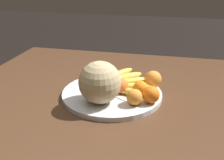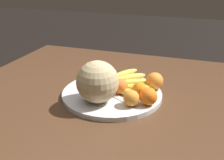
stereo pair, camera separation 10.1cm
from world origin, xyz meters
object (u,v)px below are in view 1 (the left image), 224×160
at_px(banana_bunch, 130,82).
at_px(produce_tag, 122,98).
at_px(orange_front_left, 134,97).
at_px(melon, 100,82).
at_px(orange_mid_center, 153,79).
at_px(orange_back_left, 111,82).
at_px(orange_top_small, 121,86).
at_px(kitchen_table, 119,114).
at_px(orange_front_right, 140,88).
at_px(fruit_bowl, 112,93).
at_px(orange_back_right, 151,95).

relative_size(banana_bunch, produce_tag, 3.39).
distance_m(orange_front_left, produce_tag, 0.07).
distance_m(melon, orange_mid_center, 0.25).
xyz_separation_m(orange_back_left, orange_top_small, (0.05, -0.03, 0.00)).
bearing_deg(orange_top_small, melon, -124.62).
distance_m(kitchen_table, orange_back_left, 0.14).
relative_size(orange_back_left, produce_tag, 0.76).
xyz_separation_m(banana_bunch, orange_front_right, (0.05, -0.08, 0.01)).
bearing_deg(produce_tag, banana_bunch, 114.03).
bearing_deg(orange_front_left, orange_front_right, 81.47).
height_order(melon, produce_tag, melon).
relative_size(kitchen_table, orange_front_right, 23.45).
relative_size(orange_front_left, orange_back_left, 0.98).
relative_size(fruit_bowl, orange_top_small, 6.50).
height_order(orange_top_small, produce_tag, orange_top_small).
xyz_separation_m(fruit_bowl, orange_back_left, (-0.01, 0.03, 0.04)).
xyz_separation_m(fruit_bowl, produce_tag, (0.05, -0.05, 0.01)).
xyz_separation_m(orange_front_left, orange_back_left, (-0.11, 0.11, 0.00)).
bearing_deg(orange_mid_center, orange_front_right, -115.74).
relative_size(fruit_bowl, orange_back_left, 6.62).
relative_size(orange_front_left, orange_mid_center, 0.84).
height_order(orange_front_left, orange_mid_center, orange_mid_center).
bearing_deg(melon, kitchen_table, 61.48).
relative_size(kitchen_table, orange_back_left, 22.65).
distance_m(kitchen_table, produce_tag, 0.12).
distance_m(orange_front_right, orange_back_left, 0.13).
bearing_deg(produce_tag, orange_top_small, 135.79).
bearing_deg(orange_top_small, orange_mid_center, 35.47).
height_order(banana_bunch, orange_back_left, orange_back_left).
xyz_separation_m(orange_front_left, orange_front_right, (0.01, 0.08, -0.00)).
relative_size(melon, produce_tag, 1.97).
bearing_deg(orange_back_right, orange_back_left, 153.40).
distance_m(orange_back_left, orange_top_small, 0.06).
height_order(fruit_bowl, orange_front_right, orange_front_right).
bearing_deg(orange_top_small, produce_tag, -73.70).
bearing_deg(orange_front_right, banana_bunch, 124.86).
xyz_separation_m(fruit_bowl, orange_back_right, (0.16, -0.06, 0.04)).
xyz_separation_m(banana_bunch, produce_tag, (-0.01, -0.12, -0.01)).
bearing_deg(orange_mid_center, kitchen_table, -149.92).
height_order(orange_front_left, orange_back_right, orange_back_right).
relative_size(orange_front_left, orange_back_right, 0.92).
bearing_deg(orange_back_right, fruit_bowl, 159.93).
relative_size(kitchen_table, orange_top_small, 22.24).
height_order(orange_front_left, produce_tag, orange_front_left).
bearing_deg(orange_back_right, orange_front_right, 130.31).
bearing_deg(orange_front_left, orange_top_small, 129.19).
relative_size(banana_bunch, orange_back_right, 4.18).
distance_m(orange_back_left, produce_tag, 0.10).
bearing_deg(melon, orange_top_small, 55.38).
relative_size(fruit_bowl, orange_front_left, 6.76).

